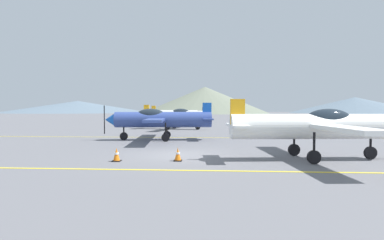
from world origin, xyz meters
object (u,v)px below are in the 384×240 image
(airplane_far, at_px, (175,115))
(car_sedan, at_px, (328,125))
(airplane_mid, at_px, (159,119))
(traffic_cone_side, at_px, (178,154))
(airplane_back, at_px, (176,114))
(traffic_cone_front, at_px, (117,155))
(airplane_near, at_px, (315,126))

(airplane_far, xyz_separation_m, car_sedan, (14.16, -6.37, -0.69))
(airplane_mid, xyz_separation_m, airplane_far, (-0.23, 11.72, 0.00))
(airplane_far, bearing_deg, airplane_mid, -88.88)
(car_sedan, relative_size, traffic_cone_side, 7.90)
(airplane_back, bearing_deg, airplane_far, -83.67)
(airplane_far, xyz_separation_m, traffic_cone_side, (2.57, -20.47, -1.24))
(car_sedan, bearing_deg, traffic_cone_front, -134.71)
(airplane_near, relative_size, traffic_cone_side, 15.42)
(airplane_back, distance_m, traffic_cone_side, 32.25)
(airplane_mid, bearing_deg, car_sedan, 21.00)
(airplane_back, bearing_deg, car_sedan, -49.21)
(car_sedan, xyz_separation_m, traffic_cone_front, (-14.23, -14.37, -0.56))
(airplane_far, relative_size, traffic_cone_front, 15.36)
(airplane_back, bearing_deg, traffic_cone_front, -87.86)
(airplane_mid, distance_m, traffic_cone_side, 9.15)
(airplane_near, height_order, car_sedan, airplane_near)
(airplane_far, height_order, traffic_cone_side, airplane_far)
(airplane_near, relative_size, airplane_far, 1.00)
(airplane_mid, distance_m, car_sedan, 14.93)
(airplane_back, bearing_deg, airplane_near, -72.32)
(airplane_back, height_order, traffic_cone_front, airplane_back)
(airplane_near, bearing_deg, airplane_far, 113.76)
(airplane_mid, relative_size, traffic_cone_side, 15.42)
(car_sedan, height_order, traffic_cone_side, car_sedan)
(airplane_back, distance_m, car_sedan, 23.64)
(airplane_far, bearing_deg, car_sedan, -24.23)
(airplane_mid, relative_size, car_sedan, 1.95)
(airplane_near, height_order, airplane_back, same)
(airplane_mid, xyz_separation_m, traffic_cone_side, (2.35, -8.76, -1.24))
(airplane_near, bearing_deg, car_sedan, 67.59)
(airplane_mid, bearing_deg, airplane_far, 91.12)
(airplane_far, distance_m, traffic_cone_front, 20.78)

